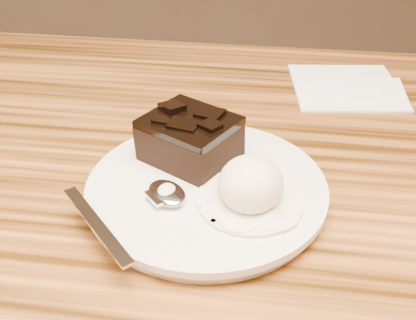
# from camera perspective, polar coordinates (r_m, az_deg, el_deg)

# --- Properties ---
(plate) EXTENTS (0.23, 0.23, 0.02)m
(plate) POSITION_cam_1_polar(r_m,az_deg,el_deg) (0.49, -0.16, -3.56)
(plate) COLOR silver
(plate) RESTS_ON dining_table
(brownie) EXTENTS (0.11, 0.11, 0.04)m
(brownie) POSITION_cam_1_polar(r_m,az_deg,el_deg) (0.52, -2.05, 2.14)
(brownie) COLOR black
(brownie) RESTS_ON plate
(ice_cream_scoop) EXTENTS (0.06, 0.06, 0.05)m
(ice_cream_scoop) POSITION_cam_1_polar(r_m,az_deg,el_deg) (0.46, 4.84, -2.72)
(ice_cream_scoop) COLOR silver
(ice_cream_scoop) RESTS_ON plate
(melt_puddle) EXTENTS (0.10, 0.10, 0.00)m
(melt_puddle) POSITION_cam_1_polar(r_m,az_deg,el_deg) (0.47, 4.73, -4.62)
(melt_puddle) COLOR white
(melt_puddle) RESTS_ON plate
(spoon) EXTENTS (0.14, 0.15, 0.01)m
(spoon) POSITION_cam_1_polar(r_m,az_deg,el_deg) (0.47, -4.67, -3.89)
(spoon) COLOR silver
(spoon) RESTS_ON plate
(napkin) EXTENTS (0.16, 0.16, 0.01)m
(napkin) POSITION_cam_1_polar(r_m,az_deg,el_deg) (0.74, 15.31, 8.08)
(napkin) COLOR white
(napkin) RESTS_ON dining_table
(crumb_a) EXTENTS (0.01, 0.01, 0.00)m
(crumb_a) POSITION_cam_1_polar(r_m,az_deg,el_deg) (0.45, 6.09, -6.65)
(crumb_a) COLOR black
(crumb_a) RESTS_ON plate
(crumb_b) EXTENTS (0.01, 0.01, 0.00)m
(crumb_b) POSITION_cam_1_polar(r_m,az_deg,el_deg) (0.47, 6.89, -4.31)
(crumb_b) COLOR black
(crumb_b) RESTS_ON plate
(crumb_c) EXTENTS (0.01, 0.01, 0.00)m
(crumb_c) POSITION_cam_1_polar(r_m,az_deg,el_deg) (0.47, -4.46, -4.60)
(crumb_c) COLOR black
(crumb_c) RESTS_ON plate
(crumb_d) EXTENTS (0.01, 0.01, 0.00)m
(crumb_d) POSITION_cam_1_polar(r_m,az_deg,el_deg) (0.44, 0.58, -7.03)
(crumb_d) COLOR black
(crumb_d) RESTS_ON plate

